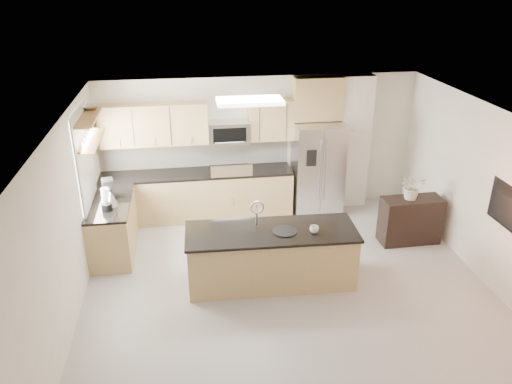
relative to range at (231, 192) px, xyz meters
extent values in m
plane|color=#A4A19C|center=(0.60, -2.92, -0.47)|extent=(6.50, 6.50, 0.00)
cube|color=white|center=(0.60, -2.92, 2.13)|extent=(6.00, 6.50, 0.02)
cube|color=silver|center=(0.60, 0.33, 0.83)|extent=(6.00, 0.02, 2.60)
cube|color=silver|center=(-2.40, -2.92, 0.83)|extent=(0.02, 6.50, 2.60)
cube|color=silver|center=(3.60, -2.92, 0.83)|extent=(0.02, 6.50, 2.60)
cube|color=tan|center=(-0.63, 0.00, -0.03)|extent=(3.55, 0.65, 0.88)
cube|color=black|center=(-0.63, 0.00, 0.43)|extent=(3.55, 0.66, 0.04)
cube|color=beige|center=(-0.63, 0.32, 0.71)|extent=(3.55, 0.02, 0.52)
cube|color=tan|center=(-2.07, -1.07, -0.03)|extent=(0.65, 1.50, 0.88)
cube|color=black|center=(-2.07, -1.07, 0.43)|extent=(0.66, 1.50, 0.04)
cube|color=black|center=(0.00, 0.00, -0.02)|extent=(0.76, 0.64, 0.90)
cube|color=black|center=(0.00, 0.00, 0.44)|extent=(0.76, 0.62, 0.03)
cube|color=#BBBBBD|center=(0.00, -0.30, 0.56)|extent=(0.76, 0.04, 0.22)
cube|color=tan|center=(-1.34, 0.16, 1.35)|extent=(1.92, 0.33, 0.75)
cube|color=tan|center=(0.79, 0.16, 1.35)|extent=(0.82, 0.33, 0.75)
cube|color=#BBBBBD|center=(0.00, 0.13, 1.16)|extent=(0.76, 0.40, 0.40)
cube|color=black|center=(0.00, -0.07, 1.16)|extent=(0.60, 0.02, 0.28)
cube|color=#BBBBBD|center=(1.66, -0.05, 0.42)|extent=(0.92, 0.75, 1.78)
cube|color=gray|center=(1.66, -0.43, 0.42)|extent=(0.02, 0.01, 1.69)
cube|color=black|center=(1.44, -0.44, 0.78)|extent=(0.18, 0.03, 0.30)
cube|color=silver|center=(2.42, 0.18, 0.83)|extent=(0.60, 0.30, 2.60)
cube|color=white|center=(-2.38, -1.07, 1.18)|extent=(0.03, 1.05, 1.55)
cube|color=silver|center=(-2.37, -1.07, 1.18)|extent=(0.03, 1.15, 1.65)
cube|color=olive|center=(-2.25, -0.97, 1.48)|extent=(0.30, 1.20, 0.04)
cube|color=olive|center=(-2.25, -0.97, 1.85)|extent=(0.30, 1.20, 0.04)
cube|color=white|center=(0.20, -1.32, 2.09)|extent=(1.00, 0.50, 0.06)
cube|color=tan|center=(0.38, -2.33, -0.06)|extent=(2.49, 0.94, 0.83)
cube|color=black|center=(0.38, -2.33, 0.38)|extent=(2.56, 1.00, 0.04)
cube|color=black|center=(0.19, -2.33, 0.37)|extent=(0.52, 0.38, 0.01)
cylinder|color=#BBBBBD|center=(0.19, -2.12, 0.57)|extent=(0.03, 0.03, 0.34)
torus|color=#BBBBBD|center=(0.19, -2.18, 0.72)|extent=(0.21, 0.03, 0.21)
cube|color=black|center=(2.97, -1.47, -0.06)|extent=(1.03, 0.45, 0.82)
imported|color=silver|center=(0.98, -2.48, 0.45)|extent=(0.16, 0.16, 0.10)
cylinder|color=black|center=(0.56, -2.40, 0.41)|extent=(0.40, 0.40, 0.02)
cylinder|color=black|center=(-2.07, -1.38, 0.50)|extent=(0.16, 0.16, 0.11)
cylinder|color=silver|center=(-2.07, -1.38, 0.69)|extent=(0.12, 0.12, 0.27)
cone|color=#BBBBBD|center=(-2.02, -1.21, 0.57)|extent=(0.23, 0.23, 0.25)
cylinder|color=black|center=(-2.02, -1.21, 0.71)|extent=(0.05, 0.05, 0.05)
cube|color=black|center=(-2.09, -0.91, 0.61)|extent=(0.21, 0.24, 0.33)
cylinder|color=#BBBBBD|center=(-2.09, -0.96, 0.53)|extent=(0.11, 0.11, 0.12)
imported|color=#BBBBBD|center=(-2.25, -0.59, 1.91)|extent=(0.37, 0.37, 0.09)
imported|color=beige|center=(2.93, -1.46, 0.69)|extent=(0.65, 0.57, 0.69)
imported|color=black|center=(3.51, -3.12, 0.88)|extent=(0.14, 1.08, 0.62)
camera|label=1|loc=(-0.78, -8.66, 3.92)|focal=35.00mm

